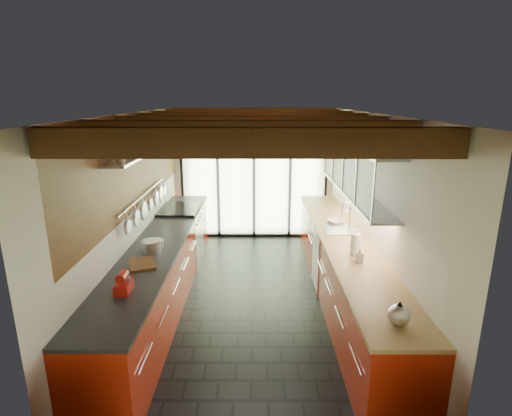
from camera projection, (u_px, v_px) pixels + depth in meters
name	position (u px, v px, depth m)	size (l,w,h in m)	color
ground	(253.00, 299.00, 5.73)	(5.50, 5.50, 0.00)	black
room_shell	(252.00, 187.00, 5.28)	(5.50, 5.50, 5.50)	silver
ceiling_beams	(253.00, 123.00, 5.43)	(3.14, 5.06, 4.90)	#593316
glass_door	(254.00, 157.00, 7.88)	(2.95, 0.10, 2.90)	#C6EAAD
left_counter	(162.00, 270.00, 5.61)	(0.68, 5.00, 0.92)	#A9200C
range_stove	(181.00, 235.00, 7.00)	(0.66, 0.90, 0.97)	silver
right_counter	(343.00, 270.00, 5.60)	(0.68, 5.00, 0.92)	#A9200C
sink_assembly	(340.00, 227.00, 5.85)	(0.45, 0.52, 0.43)	silver
upper_cabinets_right	(356.00, 168.00, 5.52)	(0.34, 3.00, 3.00)	silver
left_wall_fixtures	(147.00, 173.00, 5.53)	(0.28, 2.60, 0.96)	silver
stand_mixer	(124.00, 284.00, 3.97)	(0.14, 0.25, 0.22)	#B7160E
pot_large	(151.00, 246.00, 5.00)	(0.24, 0.24, 0.15)	silver
pot_small	(155.00, 244.00, 5.17)	(0.23, 0.23, 0.09)	silver
cutting_board	(142.00, 264.00, 4.61)	(0.28, 0.39, 0.03)	brown
kettle	(399.00, 314.00, 3.40)	(0.24, 0.26, 0.22)	silver
paper_towel	(355.00, 244.00, 4.89)	(0.15, 0.15, 0.32)	white
soap_bottle	(360.00, 255.00, 4.69)	(0.08, 0.08, 0.18)	silver
bowl	(335.00, 222.00, 6.14)	(0.24, 0.24, 0.06)	silver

